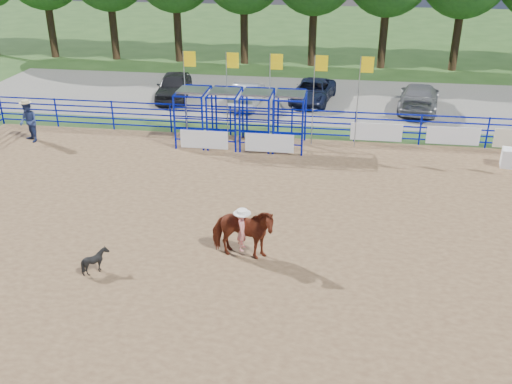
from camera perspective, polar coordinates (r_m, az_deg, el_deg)
ground at (r=18.76m, az=0.76°, el=-4.96°), size 120.00×120.00×0.00m
arena_dirt at (r=18.76m, az=0.76°, el=-4.94°), size 30.00×20.00×0.02m
gravel_strip at (r=34.46m, az=4.64°, el=9.27°), size 40.00×10.00×0.01m
horse_and_rider at (r=17.43m, az=-1.38°, el=-3.95°), size 2.16×1.15×2.28m
calf at (r=17.63m, az=-15.75°, el=-6.63°), size 0.73×0.65×0.77m
spectator_cowboy at (r=29.09m, az=-21.80°, el=6.58°), size 1.19×1.16×1.99m
car_a at (r=34.48m, az=-8.21°, el=10.42°), size 2.31×4.64×1.52m
car_b at (r=32.78m, az=-0.92°, el=9.74°), size 1.52×4.12×1.35m
car_c at (r=33.70m, az=5.67°, el=9.99°), size 2.80×4.83×1.26m
car_d at (r=33.23m, az=15.97°, el=9.12°), size 2.84×5.35×1.48m
perimeter_fence at (r=18.40m, az=0.77°, el=-2.94°), size 30.10×20.10×1.50m
chute_assembly at (r=26.53m, az=-0.72°, el=7.28°), size 19.32×2.41×4.20m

